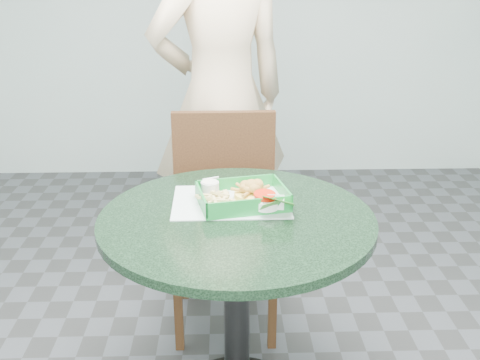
{
  "coord_description": "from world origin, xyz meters",
  "views": [
    {
      "loc": [
        -0.04,
        -1.65,
        1.54
      ],
      "look_at": [
        0.01,
        0.1,
        0.85
      ],
      "focal_mm": 42.0,
      "sensor_mm": 36.0,
      "label": 1
    }
  ],
  "objects_px": {
    "dining_chair": "(224,206)",
    "diner_person": "(220,48)",
    "food_basket": "(242,205)",
    "crab_sandwich": "(252,195)",
    "cafe_table": "(237,267)",
    "sauce_ramekin": "(213,189)"
  },
  "relations": [
    {
      "from": "dining_chair",
      "to": "diner_person",
      "type": "xyz_separation_m",
      "value": [
        -0.01,
        0.33,
        0.64
      ]
    },
    {
      "from": "cafe_table",
      "to": "sauce_ramekin",
      "type": "distance_m",
      "value": 0.28
    },
    {
      "from": "sauce_ramekin",
      "to": "diner_person",
      "type": "bearing_deg",
      "value": 88.19
    },
    {
      "from": "dining_chair",
      "to": "food_basket",
      "type": "distance_m",
      "value": 0.58
    },
    {
      "from": "dining_chair",
      "to": "diner_person",
      "type": "height_order",
      "value": "diner_person"
    },
    {
      "from": "cafe_table",
      "to": "crab_sandwich",
      "type": "xyz_separation_m",
      "value": [
        0.05,
        0.1,
        0.22
      ]
    },
    {
      "from": "dining_chair",
      "to": "food_basket",
      "type": "height_order",
      "value": "dining_chair"
    },
    {
      "from": "dining_chair",
      "to": "crab_sandwich",
      "type": "relative_size",
      "value": 8.04
    },
    {
      "from": "diner_person",
      "to": "food_basket",
      "type": "relative_size",
      "value": 8.15
    },
    {
      "from": "cafe_table",
      "to": "food_basket",
      "type": "height_order",
      "value": "food_basket"
    },
    {
      "from": "crab_sandwich",
      "to": "sauce_ramekin",
      "type": "distance_m",
      "value": 0.14
    },
    {
      "from": "cafe_table",
      "to": "crab_sandwich",
      "type": "relative_size",
      "value": 7.77
    },
    {
      "from": "dining_chair",
      "to": "food_basket",
      "type": "bearing_deg",
      "value": -84.03
    },
    {
      "from": "dining_chair",
      "to": "sauce_ramekin",
      "type": "relative_size",
      "value": 14.79
    },
    {
      "from": "food_basket",
      "to": "sauce_ramekin",
      "type": "relative_size",
      "value": 4.58
    },
    {
      "from": "dining_chair",
      "to": "diner_person",
      "type": "relative_size",
      "value": 0.4
    },
    {
      "from": "cafe_table",
      "to": "dining_chair",
      "type": "distance_m",
      "value": 0.62
    },
    {
      "from": "sauce_ramekin",
      "to": "food_basket",
      "type": "bearing_deg",
      "value": -33.97
    },
    {
      "from": "crab_sandwich",
      "to": "dining_chair",
      "type": "bearing_deg",
      "value": 100.39
    },
    {
      "from": "dining_chair",
      "to": "sauce_ramekin",
      "type": "height_order",
      "value": "dining_chair"
    },
    {
      "from": "sauce_ramekin",
      "to": "crab_sandwich",
      "type": "bearing_deg",
      "value": -23.12
    },
    {
      "from": "crab_sandwich",
      "to": "sauce_ramekin",
      "type": "relative_size",
      "value": 1.84
    }
  ]
}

